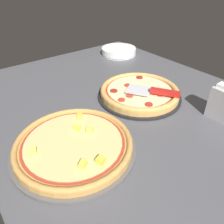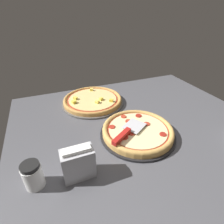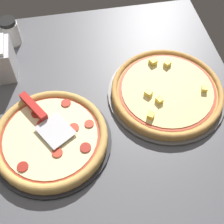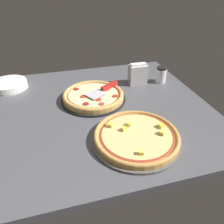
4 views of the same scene
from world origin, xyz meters
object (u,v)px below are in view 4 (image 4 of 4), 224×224
at_px(serving_spatula, 106,88).
at_px(parmesan_shaker, 161,75).
at_px(plate_stack, 9,85).
at_px(pizza_front, 93,95).
at_px(napkin_holder, 138,74).
at_px(pizza_back, 136,136).

bearing_deg(serving_spatula, parmesan_shaker, -167.36).
distance_m(serving_spatula, plate_stack, 0.60).
bearing_deg(plate_stack, pizza_front, 149.83).
relative_size(parmesan_shaker, napkin_holder, 0.76).
height_order(plate_stack, parmesan_shaker, parmesan_shaker).
bearing_deg(parmesan_shaker, pizza_front, 13.52).
xyz_separation_m(pizza_front, napkin_holder, (-0.31, -0.13, 0.04)).
relative_size(pizza_back, napkin_holder, 2.74).
distance_m(plate_stack, napkin_holder, 0.79).
bearing_deg(napkin_holder, parmesan_shaker, 173.38).
relative_size(pizza_back, parmesan_shaker, 3.62).
xyz_separation_m(serving_spatula, parmesan_shaker, (-0.38, -0.09, -0.00)).
xyz_separation_m(pizza_back, parmesan_shaker, (-0.35, -0.49, 0.03)).
xyz_separation_m(plate_stack, parmesan_shaker, (-0.92, 0.16, 0.03)).
bearing_deg(plate_stack, parmesan_shaker, 170.12).
xyz_separation_m(serving_spatula, napkin_holder, (-0.23, -0.10, 0.01)).
bearing_deg(napkin_holder, pizza_back, 68.71).
xyz_separation_m(plate_stack, napkin_holder, (-0.77, 0.14, 0.04)).
bearing_deg(napkin_holder, serving_spatula, 24.08).
bearing_deg(serving_spatula, plate_stack, -24.37).
height_order(pizza_back, serving_spatula, serving_spatula).
bearing_deg(parmesan_shaker, plate_stack, -9.88).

